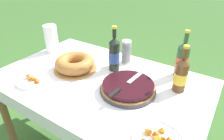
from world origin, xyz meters
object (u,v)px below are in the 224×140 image
serving_knife (126,85)px  cider_bottle_amber (181,75)px  bundt_cake (75,63)px  cider_bottle_green (182,59)px  paper_towel_roll (51,39)px  snack_plate_left (32,80)px  juice_bottle_red (114,54)px  cup_stack (126,52)px  berry_tart (128,87)px  snack_plate_near (157,139)px

serving_knife → cider_bottle_amber: 0.34m
bundt_cake → cider_bottle_green: cider_bottle_green is taller
paper_towel_roll → cider_bottle_green: bearing=11.5°
cider_bottle_amber → snack_plate_left: size_ratio=1.43×
juice_bottle_red → cup_stack: bearing=81.5°
berry_tart → juice_bottle_red: juice_bottle_red is taller
snack_plate_left → paper_towel_roll: paper_towel_roll is taller
bundt_cake → snack_plate_left: bundt_cake is taller
juice_bottle_red → cider_bottle_amber: bearing=0.5°
serving_knife → paper_towel_roll: paper_towel_roll is taller
juice_bottle_red → snack_plate_near: size_ratio=1.39×
serving_knife → juice_bottle_red: size_ratio=1.13×
cup_stack → juice_bottle_red: (-0.02, -0.14, 0.03)m
cup_stack → paper_towel_roll: paper_towel_roll is taller
bundt_cake → cup_stack: bearing=47.8°
cider_bottle_amber → paper_towel_roll: 1.11m
snack_plate_left → cup_stack: bearing=56.3°
serving_knife → snack_plate_near: size_ratio=1.57×
serving_knife → bundt_cake: 0.47m
juice_bottle_red → snack_plate_left: (-0.37, -0.44, -0.11)m
cider_bottle_green → snack_plate_near: 0.65m
snack_plate_left → serving_knife: bearing=21.9°
paper_towel_roll → cider_bottle_amber: bearing=1.5°
serving_knife → paper_towel_roll: 0.87m
bundt_cake → paper_towel_roll: size_ratio=1.34×
cider_bottle_green → snack_plate_near: cider_bottle_green is taller
bundt_cake → snack_plate_near: (0.77, -0.29, -0.04)m
juice_bottle_red → paper_towel_roll: size_ratio=1.39×
cider_bottle_green → snack_plate_left: (-0.80, -0.63, -0.11)m
snack_plate_left → paper_towel_roll: size_ratio=0.89×
serving_knife → cup_stack: size_ratio=1.99×
cider_bottle_green → cider_bottle_amber: 0.19m
bundt_cake → snack_plate_left: 0.32m
cup_stack → snack_plate_near: cup_stack is taller
bundt_cake → cider_bottle_amber: size_ratio=1.05×
serving_knife → cider_bottle_amber: bearing=-46.7°
bundt_cake → cup_stack: size_ratio=1.69×
snack_plate_near → snack_plate_left: (-0.89, 0.00, -0.00)m
cider_bottle_green → juice_bottle_red: juice_bottle_red is taller
cider_bottle_green → snack_plate_left: bearing=-141.5°
berry_tart → cider_bottle_amber: (0.26, 0.18, 0.08)m
cup_stack → cider_bottle_amber: bearing=-16.5°
cider_bottle_green → cider_bottle_amber: (0.05, -0.19, -0.01)m
snack_plate_near → paper_towel_roll: (-1.15, 0.42, 0.11)m
cider_bottle_green → cider_bottle_amber: size_ratio=1.09×
cup_stack → snack_plate_left: bearing=-123.7°
snack_plate_near → juice_bottle_red: bearing=139.6°
snack_plate_left → paper_towel_roll: bearing=121.7°
juice_bottle_red → snack_plate_left: juice_bottle_red is taller
bundt_cake → paper_towel_roll: 0.41m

